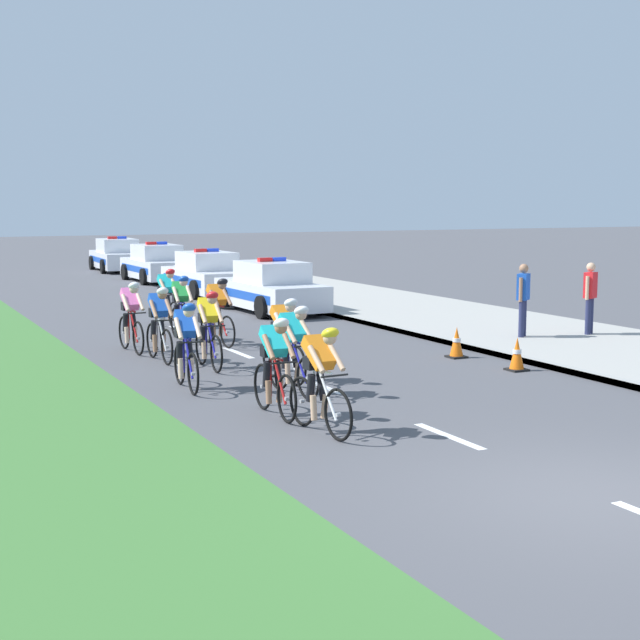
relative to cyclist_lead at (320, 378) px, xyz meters
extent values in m
plane|color=#4C4C51|center=(1.52, -3.90, -0.79)|extent=(160.00, 160.00, 0.00)
cube|color=#A3A099|center=(8.72, 10.10, -0.73)|extent=(5.17, 60.00, 0.12)
cube|color=#9E9E99|center=(6.22, 10.10, -0.72)|extent=(0.16, 60.00, 0.13)
cube|color=white|center=(1.52, -0.92, -0.78)|extent=(0.14, 1.60, 0.01)
cube|color=white|center=(1.52, 3.08, -0.78)|extent=(0.14, 1.60, 0.01)
cube|color=white|center=(1.52, 7.08, -0.78)|extent=(0.14, 1.60, 0.01)
cube|color=white|center=(1.52, 11.08, -0.78)|extent=(0.14, 1.60, 0.01)
torus|color=black|center=(0.03, -0.48, -0.42)|extent=(0.09, 0.73, 0.72)
cylinder|color=#99999E|center=(0.03, -0.48, -0.42)|extent=(0.06, 0.06, 0.06)
torus|color=black|center=(-0.04, 0.52, -0.42)|extent=(0.09, 0.73, 0.72)
cylinder|color=#99999E|center=(-0.04, 0.52, -0.42)|extent=(0.06, 0.06, 0.06)
cylinder|color=white|center=(0.00, -0.03, 0.11)|extent=(0.07, 0.55, 0.04)
cylinder|color=white|center=(0.01, -0.20, -0.21)|extent=(0.07, 0.48, 0.63)
cylinder|color=white|center=(-0.01, 0.17, -0.19)|extent=(0.04, 0.04, 0.65)
cylinder|color=black|center=(0.03, -0.38, 0.09)|extent=(0.42, 0.06, 0.03)
cube|color=black|center=(-0.01, 0.17, 0.15)|extent=(0.12, 0.23, 0.05)
cube|color=orange|center=(0.00, 0.05, 0.35)|extent=(0.32, 0.56, 0.46)
cube|color=black|center=(-0.01, 0.16, 0.19)|extent=(0.29, 0.22, 0.18)
cylinder|color=black|center=(0.08, 0.12, -0.15)|extent=(0.13, 0.23, 0.40)
cylinder|color=tan|center=(0.09, 0.04, -0.41)|extent=(0.10, 0.16, 0.36)
cylinder|color=black|center=(-0.10, 0.11, -0.15)|extent=(0.12, 0.18, 0.40)
cylinder|color=tan|center=(-0.09, 0.03, -0.41)|extent=(0.10, 0.13, 0.36)
cylinder|color=tan|center=(0.17, -0.16, 0.30)|extent=(0.10, 0.41, 0.35)
cylinder|color=tan|center=(-0.15, -0.18, 0.30)|extent=(0.10, 0.41, 0.35)
sphere|color=tan|center=(0.02, -0.25, 0.59)|extent=(0.19, 0.19, 0.19)
ellipsoid|color=yellow|center=(0.02, -0.26, 0.66)|extent=(0.25, 0.33, 0.24)
torus|color=black|center=(-0.16, 0.77, -0.42)|extent=(0.07, 0.73, 0.72)
cylinder|color=#99999E|center=(-0.16, 0.77, -0.42)|extent=(0.06, 0.06, 0.06)
torus|color=black|center=(-0.13, 1.77, -0.42)|extent=(0.07, 0.73, 0.72)
cylinder|color=#99999E|center=(-0.13, 1.77, -0.42)|extent=(0.06, 0.06, 0.06)
cylinder|color=#B21919|center=(-0.15, 1.22, 0.11)|extent=(0.06, 0.55, 0.04)
cylinder|color=#B21919|center=(-0.15, 1.05, -0.21)|extent=(0.06, 0.48, 0.63)
cylinder|color=#B21919|center=(-0.14, 1.42, -0.19)|extent=(0.04, 0.04, 0.65)
cylinder|color=black|center=(-0.16, 0.87, 0.09)|extent=(0.42, 0.04, 0.03)
cube|color=black|center=(-0.14, 1.42, 0.15)|extent=(0.11, 0.22, 0.05)
cube|color=#19B2B7|center=(-0.14, 1.30, 0.35)|extent=(0.30, 0.56, 0.45)
cube|color=black|center=(-0.14, 1.41, 0.19)|extent=(0.29, 0.21, 0.18)
cylinder|color=black|center=(-0.05, 1.36, -0.15)|extent=(0.12, 0.23, 0.40)
cylinder|color=#9E7051|center=(-0.05, 1.28, -0.41)|extent=(0.10, 0.16, 0.36)
cylinder|color=black|center=(-0.23, 1.36, -0.15)|extent=(0.12, 0.17, 0.40)
cylinder|color=#9E7051|center=(-0.23, 1.28, -0.41)|extent=(0.09, 0.13, 0.36)
cylinder|color=#9E7051|center=(0.01, 1.07, 0.30)|extent=(0.09, 0.40, 0.35)
cylinder|color=#9E7051|center=(-0.31, 1.09, 0.30)|extent=(0.09, 0.40, 0.35)
sphere|color=#9E7051|center=(-0.16, 1.00, 0.59)|extent=(0.19, 0.19, 0.19)
ellipsoid|color=white|center=(-0.16, 0.99, 0.66)|extent=(0.24, 0.32, 0.24)
torus|color=black|center=(0.80, 2.08, -0.42)|extent=(0.11, 0.73, 0.72)
cylinder|color=#99999E|center=(0.80, 2.08, -0.42)|extent=(0.06, 0.06, 0.06)
torus|color=black|center=(0.72, 3.08, -0.42)|extent=(0.11, 0.73, 0.72)
cylinder|color=#99999E|center=(0.72, 3.08, -0.42)|extent=(0.06, 0.06, 0.06)
cylinder|color=#1E1E99|center=(0.76, 2.53, 0.11)|extent=(0.08, 0.55, 0.04)
cylinder|color=#1E1E99|center=(0.78, 2.36, -0.21)|extent=(0.08, 0.48, 0.63)
cylinder|color=#1E1E99|center=(0.75, 2.73, -0.19)|extent=(0.04, 0.04, 0.65)
cylinder|color=black|center=(0.79, 2.18, 0.09)|extent=(0.42, 0.06, 0.03)
cube|color=black|center=(0.75, 2.73, 0.15)|extent=(0.12, 0.23, 0.05)
cube|color=#19B2B7|center=(0.76, 2.61, 0.35)|extent=(0.33, 0.57, 0.46)
cube|color=black|center=(0.75, 2.72, 0.19)|extent=(0.30, 0.22, 0.18)
cylinder|color=black|center=(0.84, 2.68, -0.15)|extent=(0.13, 0.23, 0.40)
cylinder|color=tan|center=(0.85, 2.60, -0.41)|extent=(0.10, 0.16, 0.36)
cylinder|color=black|center=(0.66, 2.66, -0.15)|extent=(0.12, 0.18, 0.40)
cylinder|color=tan|center=(0.67, 2.58, -0.41)|extent=(0.10, 0.13, 0.36)
cylinder|color=tan|center=(0.93, 2.41, 0.30)|extent=(0.11, 0.41, 0.35)
cylinder|color=tan|center=(0.62, 2.38, 0.30)|extent=(0.11, 0.41, 0.35)
sphere|color=tan|center=(0.78, 2.31, 0.59)|extent=(0.19, 0.19, 0.19)
ellipsoid|color=white|center=(0.78, 2.30, 0.66)|extent=(0.26, 0.33, 0.24)
torus|color=black|center=(1.12, 3.23, -0.42)|extent=(0.08, 0.73, 0.72)
cylinder|color=#99999E|center=(1.12, 3.23, -0.42)|extent=(0.06, 0.06, 0.06)
torus|color=black|center=(1.08, 4.23, -0.42)|extent=(0.08, 0.73, 0.72)
cylinder|color=#99999E|center=(1.08, 4.23, -0.42)|extent=(0.06, 0.06, 0.06)
cylinder|color=white|center=(1.10, 3.68, 0.11)|extent=(0.06, 0.55, 0.04)
cylinder|color=white|center=(1.11, 3.50, -0.21)|extent=(0.06, 0.48, 0.63)
cylinder|color=white|center=(1.09, 3.88, -0.19)|extent=(0.04, 0.04, 0.65)
cylinder|color=black|center=(1.12, 3.33, 0.09)|extent=(0.42, 0.05, 0.03)
cube|color=black|center=(1.09, 3.88, 0.15)|extent=(0.11, 0.22, 0.05)
cube|color=orange|center=(1.10, 3.75, 0.35)|extent=(0.30, 0.56, 0.46)
cube|color=black|center=(1.09, 3.87, 0.19)|extent=(0.29, 0.21, 0.18)
cylinder|color=black|center=(1.19, 3.82, -0.15)|extent=(0.12, 0.23, 0.40)
cylinder|color=beige|center=(1.19, 3.74, -0.41)|extent=(0.10, 0.16, 0.36)
cylinder|color=black|center=(1.01, 3.81, -0.15)|extent=(0.12, 0.17, 0.40)
cylinder|color=beige|center=(1.01, 3.73, -0.41)|extent=(0.10, 0.13, 0.36)
cylinder|color=beige|center=(1.27, 3.54, 0.30)|extent=(0.09, 0.40, 0.35)
cylinder|color=beige|center=(0.95, 3.53, 0.30)|extent=(0.09, 0.40, 0.35)
sphere|color=beige|center=(1.11, 3.45, 0.59)|extent=(0.19, 0.19, 0.19)
ellipsoid|color=white|center=(1.11, 3.44, 0.66)|extent=(0.24, 0.32, 0.24)
torus|color=black|center=(-0.75, 3.28, -0.42)|extent=(0.10, 0.73, 0.72)
cylinder|color=#99999E|center=(-0.75, 3.28, -0.42)|extent=(0.06, 0.06, 0.06)
torus|color=black|center=(-0.66, 4.28, -0.42)|extent=(0.10, 0.73, 0.72)
cylinder|color=#99999E|center=(-0.66, 4.28, -0.42)|extent=(0.06, 0.06, 0.06)
cylinder|color=#1E1E99|center=(-0.71, 3.73, 0.11)|extent=(0.08, 0.55, 0.04)
cylinder|color=#1E1E99|center=(-0.73, 3.56, -0.21)|extent=(0.08, 0.48, 0.63)
cylinder|color=#1E1E99|center=(-0.69, 3.93, -0.19)|extent=(0.04, 0.04, 0.65)
cylinder|color=black|center=(-0.74, 3.38, 0.09)|extent=(0.42, 0.06, 0.03)
cube|color=black|center=(-0.69, 3.93, 0.15)|extent=(0.12, 0.23, 0.05)
cube|color=blue|center=(-0.70, 3.81, 0.35)|extent=(0.32, 0.56, 0.47)
cube|color=black|center=(-0.69, 3.92, 0.19)|extent=(0.30, 0.22, 0.18)
cylinder|color=black|center=(-0.61, 3.86, -0.15)|extent=(0.13, 0.23, 0.40)
cylinder|color=beige|center=(-0.62, 3.78, -0.41)|extent=(0.10, 0.16, 0.36)
cylinder|color=black|center=(-0.79, 3.88, -0.15)|extent=(0.12, 0.18, 0.40)
cylinder|color=beige|center=(-0.80, 3.80, -0.41)|extent=(0.10, 0.13, 0.36)
cylinder|color=beige|center=(-0.56, 3.58, 0.30)|extent=(0.11, 0.41, 0.35)
cylinder|color=beige|center=(-0.88, 3.60, 0.30)|extent=(0.11, 0.41, 0.35)
sphere|color=beige|center=(-0.73, 3.51, 0.59)|extent=(0.19, 0.19, 0.19)
ellipsoid|color=blue|center=(-0.73, 3.50, 0.66)|extent=(0.26, 0.33, 0.24)
torus|color=black|center=(0.30, 5.05, -0.42)|extent=(0.08, 0.73, 0.72)
cylinder|color=#99999E|center=(0.30, 5.05, -0.42)|extent=(0.06, 0.06, 0.06)
torus|color=black|center=(0.35, 6.04, -0.42)|extent=(0.08, 0.73, 0.72)
cylinder|color=#99999E|center=(0.35, 6.04, -0.42)|extent=(0.06, 0.06, 0.06)
cylinder|color=#1E1E99|center=(0.32, 5.49, 0.11)|extent=(0.06, 0.55, 0.04)
cylinder|color=#1E1E99|center=(0.32, 5.32, -0.21)|extent=(0.06, 0.48, 0.63)
cylinder|color=#1E1E99|center=(0.33, 5.69, -0.19)|extent=(0.04, 0.04, 0.65)
cylinder|color=black|center=(0.31, 5.15, 0.09)|extent=(0.42, 0.05, 0.03)
cube|color=black|center=(0.33, 5.69, 0.15)|extent=(0.11, 0.22, 0.05)
cube|color=yellow|center=(0.33, 5.57, 0.35)|extent=(0.30, 0.56, 0.46)
cube|color=black|center=(0.33, 5.68, 0.19)|extent=(0.29, 0.21, 0.18)
cylinder|color=black|center=(0.42, 5.63, -0.15)|extent=(0.12, 0.23, 0.40)
cylinder|color=tan|center=(0.42, 5.55, -0.41)|extent=(0.10, 0.16, 0.36)
cylinder|color=black|center=(0.24, 5.64, -0.15)|extent=(0.12, 0.17, 0.40)
cylinder|color=tan|center=(0.24, 5.56, -0.41)|extent=(0.10, 0.13, 0.36)
cylinder|color=tan|center=(0.48, 5.35, 0.30)|extent=(0.09, 0.40, 0.35)
cylinder|color=tan|center=(0.16, 5.36, 0.30)|extent=(0.09, 0.40, 0.35)
sphere|color=tan|center=(0.31, 5.27, 0.59)|extent=(0.19, 0.19, 0.19)
ellipsoid|color=red|center=(0.31, 5.26, 0.66)|extent=(0.24, 0.32, 0.24)
torus|color=black|center=(-0.28, 6.28, -0.42)|extent=(0.05, 0.72, 0.72)
cylinder|color=#99999E|center=(-0.28, 6.28, -0.42)|extent=(0.06, 0.06, 0.06)
torus|color=black|center=(-0.29, 7.28, -0.42)|extent=(0.05, 0.72, 0.72)
cylinder|color=#99999E|center=(-0.29, 7.28, -0.42)|extent=(0.06, 0.06, 0.06)
cylinder|color=silver|center=(-0.29, 6.73, 0.11)|extent=(0.04, 0.55, 0.04)
cylinder|color=silver|center=(-0.28, 6.55, -0.21)|extent=(0.04, 0.48, 0.63)
cylinder|color=silver|center=(-0.29, 6.93, -0.19)|extent=(0.04, 0.04, 0.65)
cylinder|color=black|center=(-0.28, 6.38, 0.09)|extent=(0.42, 0.03, 0.03)
cube|color=black|center=(-0.29, 6.93, 0.15)|extent=(0.10, 0.22, 0.05)
cube|color=blue|center=(-0.29, 6.80, 0.35)|extent=(0.29, 0.54, 0.47)
cube|color=black|center=(-0.29, 6.92, 0.19)|extent=(0.28, 0.20, 0.18)
cylinder|color=black|center=(-0.20, 6.87, -0.15)|extent=(0.11, 0.22, 0.40)
cylinder|color=#9E7051|center=(-0.20, 6.79, -0.41)|extent=(0.09, 0.15, 0.36)
cylinder|color=black|center=(-0.38, 6.87, -0.15)|extent=(0.11, 0.17, 0.40)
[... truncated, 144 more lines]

